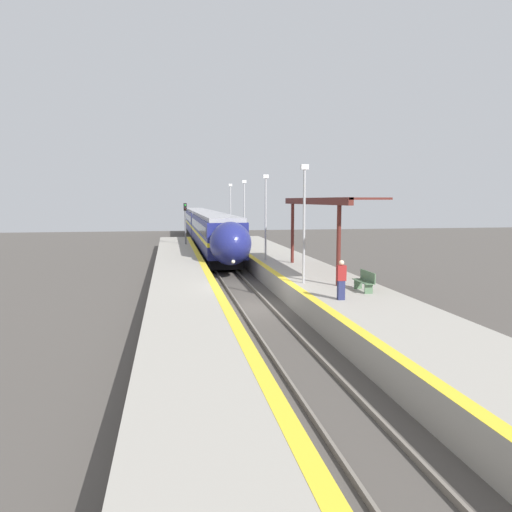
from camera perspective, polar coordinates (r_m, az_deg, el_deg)
ground_plane at (r=23.42m, az=-0.13°, el=-5.98°), size 120.00×120.00×0.00m
rail_left at (r=23.29m, az=-1.88°, el=-5.87°), size 0.08×90.00×0.15m
rail_right at (r=23.53m, az=1.61°, el=-5.74°), size 0.08×90.00×0.15m
train at (r=54.79m, az=-5.85°, el=3.41°), size 2.82×49.10×3.82m
platform_right at (r=24.22m, az=8.69°, el=-4.38°), size 4.27×64.00×1.05m
platform_left at (r=22.99m, az=-8.09°, el=-4.95°), size 3.19×64.00×1.05m
platform_bench at (r=22.41m, az=12.36°, el=-2.76°), size 0.44×1.62×0.89m
person_waiting at (r=20.26m, az=9.71°, el=-2.65°), size 0.36×0.22×1.61m
railway_signal at (r=45.59m, az=-8.07°, el=3.65°), size 0.28×0.28×4.75m
lamppost_near at (r=23.86m, az=5.52°, el=4.54°), size 0.36×0.20×5.65m
lamppost_mid at (r=33.16m, az=1.12°, el=5.09°), size 0.36×0.20×5.65m
lamppost_far at (r=42.57m, az=-1.36°, el=5.38°), size 0.36×0.20×5.65m
lamppost_farthest at (r=52.03m, az=-2.93°, el=5.56°), size 0.36×0.20×5.65m
station_canopy at (r=27.66m, az=7.61°, el=6.05°), size 2.02×11.77×4.11m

